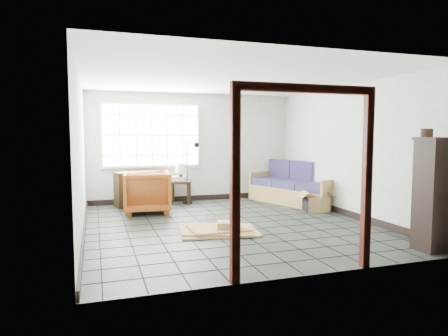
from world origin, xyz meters
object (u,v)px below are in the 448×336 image
object	(u,v)px
futon_sofa	(296,188)
side_table	(181,185)
tall_shelf	(431,194)
armchair	(147,190)

from	to	relation	value
futon_sofa	side_table	distance (m)	2.72
futon_sofa	side_table	xyz separation A→B (m)	(-2.60, 0.81, 0.09)
side_table	tall_shelf	size ratio (longest dim) A/B	0.39
side_table	tall_shelf	bearing A→B (deg)	-62.16
armchair	side_table	size ratio (longest dim) A/B	1.55
armchair	futon_sofa	bearing A→B (deg)	-173.54
futon_sofa	tall_shelf	bearing A→B (deg)	-112.37
futon_sofa	side_table	world-z (taller)	futon_sofa
futon_sofa	armchair	world-z (taller)	futon_sofa
futon_sofa	side_table	size ratio (longest dim) A/B	3.84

